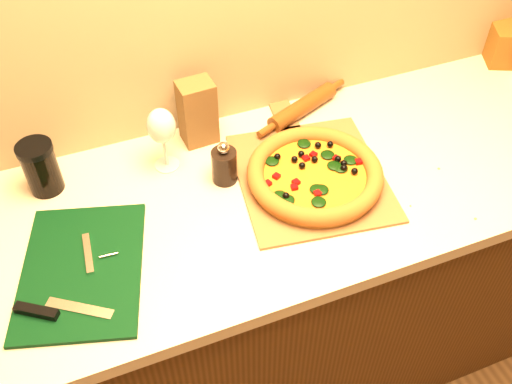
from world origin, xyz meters
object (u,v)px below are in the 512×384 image
(pizza, at_px, (315,174))
(cutting_board, at_px, (81,271))
(pizza_peel, at_px, (309,172))
(pepper_grinder, at_px, (224,165))
(rolling_pin, at_px, (303,107))
(wine_glass, at_px, (162,128))
(dark_jar, at_px, (41,167))

(pizza, xyz_separation_m, cutting_board, (-0.61, -0.07, -0.03))
(pizza_peel, height_order, pizza, pizza)
(cutting_board, bearing_deg, pepper_grinder, 38.60)
(pizza_peel, distance_m, rolling_pin, 0.26)
(pepper_grinder, height_order, rolling_pin, pepper_grinder)
(rolling_pin, relative_size, wine_glass, 1.84)
(pepper_grinder, bearing_deg, dark_jar, 162.50)
(wine_glass, bearing_deg, pepper_grinder, -39.95)
(pizza, bearing_deg, cutting_board, -173.88)
(pizza, bearing_deg, wine_glass, 148.76)
(pepper_grinder, relative_size, rolling_pin, 0.36)
(rolling_pin, bearing_deg, pepper_grinder, -149.81)
(pizza, distance_m, wine_glass, 0.41)
(pepper_grinder, bearing_deg, wine_glass, 140.05)
(pizza, xyz_separation_m, dark_jar, (-0.64, 0.24, 0.04))
(dark_jar, bearing_deg, pizza, -20.04)
(pizza_peel, xyz_separation_m, cutting_board, (-0.61, -0.10, 0.00))
(pepper_grinder, relative_size, dark_jar, 0.87)
(pizza_peel, bearing_deg, dark_jar, 171.31)
(rolling_pin, distance_m, wine_glass, 0.45)
(pizza_peel, distance_m, cutting_board, 0.62)
(pizza_peel, height_order, dark_jar, dark_jar)
(cutting_board, bearing_deg, pizza_peel, 25.81)
(rolling_pin, distance_m, dark_jar, 0.74)
(cutting_board, xyz_separation_m, wine_glass, (0.27, 0.27, 0.12))
(cutting_board, bearing_deg, wine_glass, 60.99)
(pizza_peel, xyz_separation_m, rolling_pin, (0.09, 0.24, 0.02))
(dark_jar, bearing_deg, pizza_peel, -17.06)
(dark_jar, bearing_deg, wine_glass, -5.71)
(cutting_board, height_order, wine_glass, wine_glass)
(rolling_pin, bearing_deg, pizza_peel, -110.84)
(rolling_pin, relative_size, dark_jar, 2.37)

